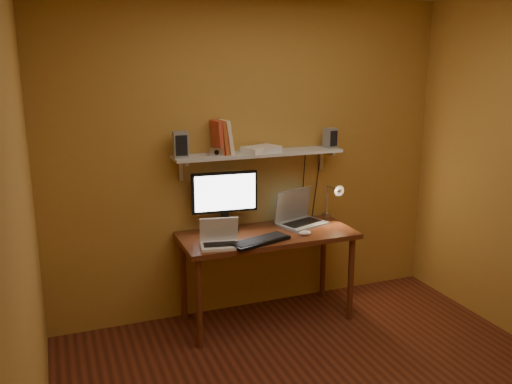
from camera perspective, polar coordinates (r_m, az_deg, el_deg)
name	(u,v)px	position (r m, az deg, el deg)	size (l,w,h in m)	color
room	(353,207)	(3.08, 10.19, -1.54)	(3.44, 3.24, 2.64)	#602918
desk	(267,243)	(4.36, 1.22, -5.41)	(1.40, 0.60, 0.75)	maroon
wall_shelf	(259,154)	(4.36, 0.30, 4.03)	(1.40, 0.25, 0.21)	silver
monitor	(225,198)	(4.33, -3.32, -0.63)	(0.53, 0.24, 0.48)	black
laptop	(298,215)	(4.57, 4.43, -2.42)	(0.45, 0.39, 0.29)	gray
netbook	(220,238)	(4.04, -3.86, -4.87)	(0.32, 0.26, 0.21)	white
keyboard	(260,241)	(4.11, 0.41, -5.20)	(0.48, 0.16, 0.03)	black
mouse	(305,233)	(4.30, 5.17, -4.31)	(0.10, 0.07, 0.04)	white
desk_lamp	(334,197)	(4.66, 8.17, -0.50)	(0.09, 0.23, 0.38)	silver
speaker_left	(180,144)	(4.15, -7.96, 4.98)	(0.11, 0.11, 0.20)	gray
speaker_right	(330,138)	(4.61, 7.81, 5.67)	(0.09, 0.09, 0.16)	gray
books	(222,137)	(4.25, -3.64, 5.77)	(0.15, 0.19, 0.27)	#C1432B
shelf_camera	(217,152)	(4.19, -4.15, 4.23)	(0.11, 0.07, 0.06)	silver
router	(261,149)	(4.35, 0.54, 4.52)	(0.28, 0.19, 0.05)	white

